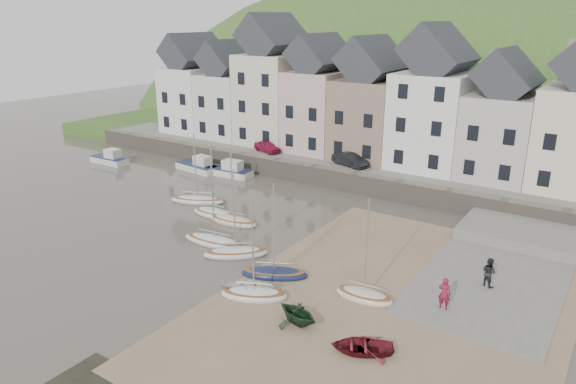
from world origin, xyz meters
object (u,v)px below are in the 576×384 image
Objects in this scene: person_dark at (489,272)px; car_left at (267,146)px; rowboat_red at (362,346)px; car_right at (350,159)px; sailboat_0 at (197,200)px; rowboat_white at (247,288)px; rowboat_green at (298,312)px; person_red at (444,293)px.

person_dark is 30.32m from car_left.
car_right is at bearing -179.37° from rowboat_red.
sailboat_0 is at bearing 164.94° from car_right.
rowboat_green reaches higher than rowboat_white.
person_red is (5.88, 5.64, 0.33)m from rowboat_green.
rowboat_red is (21.47, -11.39, 0.11)m from sailboat_0.
car_right is at bearing -146.52° from rowboat_green.
rowboat_green is (4.17, -1.00, 0.32)m from rowboat_white.
car_left is (-25.34, 18.33, 1.15)m from person_red.
car_left is (-1.86, 12.91, 1.94)m from sailboat_0.
car_right reaches higher than person_red.
rowboat_green is at bearing 42.30° from person_red.
person_dark is at bearing 133.23° from rowboat_red.
person_dark is 0.46× the size of car_right.
rowboat_white is at bearing -149.88° from car_right.
rowboat_red is 27.80m from car_right.
rowboat_green is 0.71× the size of car_left.
sailboat_0 is 13.19m from car_left.
person_dark reaches higher than rowboat_green.
rowboat_white is 1.08× the size of rowboat_red.
car_left reaches higher than rowboat_green.
rowboat_white is 14.33m from person_dark.
rowboat_green is 1.39× the size of person_dark.
sailboat_0 is 16.78m from rowboat_white.
car_right reaches higher than car_left.
rowboat_green is 0.64× the size of car_right.
person_dark is at bearing -99.63° from car_left.
car_right is (-5.31, 22.97, 1.85)m from rowboat_white.
person_dark is (3.36, 9.98, 0.65)m from rowboat_red.
sailboat_0 is 20.79m from rowboat_green.
car_left reaches higher than person_red.
person_dark is (7.23, 9.65, 0.30)m from rowboat_green.
sailboat_0 is 24.89m from person_dark.
sailboat_0 is 3.51× the size of person_dark.
person_dark is at bearing -3.25° from sailboat_0.
sailboat_0 is at bearing -146.12° from rowboat_red.
rowboat_red is (8.05, -1.33, -0.02)m from rowboat_white.
person_red is 1.03× the size of person_dark.
sailboat_0 reaches higher than rowboat_white.
rowboat_red is at bearing 57.46° from rowboat_white.
sailboat_0 is 1.61× the size of car_right.
person_red is (2.01, 5.97, 0.68)m from rowboat_red.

